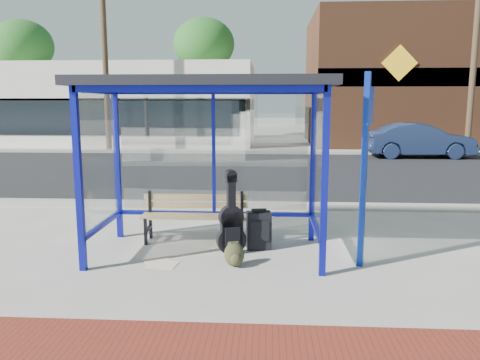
# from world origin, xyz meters

# --- Properties ---
(ground) EXTENTS (120.00, 120.00, 0.00)m
(ground) POSITION_xyz_m (0.00, 0.00, 0.00)
(ground) COLOR #B2ADA0
(ground) RESTS_ON ground
(brick_paver_strip) EXTENTS (60.00, 1.00, 0.01)m
(brick_paver_strip) POSITION_xyz_m (0.00, -2.60, 0.01)
(brick_paver_strip) COLOR maroon
(brick_paver_strip) RESTS_ON ground
(curb_near) EXTENTS (60.00, 0.25, 0.12)m
(curb_near) POSITION_xyz_m (0.00, 2.90, 0.06)
(curb_near) COLOR gray
(curb_near) RESTS_ON ground
(street_asphalt) EXTENTS (60.00, 10.00, 0.00)m
(street_asphalt) POSITION_xyz_m (0.00, 8.00, 0.00)
(street_asphalt) COLOR black
(street_asphalt) RESTS_ON ground
(curb_far) EXTENTS (60.00, 0.25, 0.12)m
(curb_far) POSITION_xyz_m (0.00, 13.10, 0.06)
(curb_far) COLOR gray
(curb_far) RESTS_ON ground
(far_sidewalk) EXTENTS (60.00, 4.00, 0.01)m
(far_sidewalk) POSITION_xyz_m (0.00, 15.00, 0.00)
(far_sidewalk) COLOR #B2ADA0
(far_sidewalk) RESTS_ON ground
(bus_shelter) EXTENTS (3.30, 1.80, 2.42)m
(bus_shelter) POSITION_xyz_m (0.00, 0.07, 2.07)
(bus_shelter) COLOR #0D1393
(bus_shelter) RESTS_ON ground
(storefront_white) EXTENTS (18.00, 6.04, 4.00)m
(storefront_white) POSITION_xyz_m (-9.00, 17.99, 2.00)
(storefront_white) COLOR silver
(storefront_white) RESTS_ON ground
(storefront_brown) EXTENTS (10.00, 7.08, 6.40)m
(storefront_brown) POSITION_xyz_m (8.00, 18.49, 3.20)
(storefront_brown) COLOR #59331E
(storefront_brown) RESTS_ON ground
(tree_left) EXTENTS (3.60, 3.60, 7.03)m
(tree_left) POSITION_xyz_m (-14.00, 22.00, 5.45)
(tree_left) COLOR #4C3826
(tree_left) RESTS_ON ground
(tree_mid) EXTENTS (3.60, 3.60, 7.03)m
(tree_mid) POSITION_xyz_m (-3.00, 22.00, 5.45)
(tree_mid) COLOR #4C3826
(tree_mid) RESTS_ON ground
(tree_right) EXTENTS (3.60, 3.60, 7.03)m
(tree_right) POSITION_xyz_m (12.50, 22.00, 5.45)
(tree_right) COLOR #4C3826
(tree_right) RESTS_ON ground
(utility_pole_west) EXTENTS (1.60, 0.24, 8.00)m
(utility_pole_west) POSITION_xyz_m (-6.00, 13.40, 4.11)
(utility_pole_west) COLOR #4C3826
(utility_pole_west) RESTS_ON ground
(utility_pole_east) EXTENTS (1.60, 0.24, 8.00)m
(utility_pole_east) POSITION_xyz_m (9.00, 13.40, 4.11)
(utility_pole_east) COLOR #4C3826
(utility_pole_east) RESTS_ON ground
(bench) EXTENTS (1.62, 0.44, 0.76)m
(bench) POSITION_xyz_m (-0.28, 0.61, 0.43)
(bench) COLOR black
(bench) RESTS_ON ground
(guitar_bag) EXTENTS (0.43, 0.26, 1.12)m
(guitar_bag) POSITION_xyz_m (0.32, -0.00, 0.41)
(guitar_bag) COLOR black
(guitar_bag) RESTS_ON ground
(suitcase) EXTENTS (0.37, 0.28, 0.60)m
(suitcase) POSITION_xyz_m (0.70, 0.25, 0.28)
(suitcase) COLOR black
(suitcase) RESTS_ON ground
(backpack) EXTENTS (0.31, 0.29, 0.32)m
(backpack) POSITION_xyz_m (0.40, -0.50, 0.15)
(backpack) COLOR #31321B
(backpack) RESTS_ON ground
(sign_post) EXTENTS (0.16, 0.29, 2.47)m
(sign_post) POSITION_xyz_m (2.04, -0.38, 1.39)
(sign_post) COLOR #0E299A
(sign_post) RESTS_ON ground
(newspaper_a) EXTENTS (0.50, 0.52, 0.01)m
(newspaper_a) POSITION_xyz_m (-0.62, -0.40, 0.00)
(newspaper_a) COLOR white
(newspaper_a) RESTS_ON ground
(newspaper_b) EXTENTS (0.43, 0.36, 0.01)m
(newspaper_b) POSITION_xyz_m (-0.55, -0.50, 0.00)
(newspaper_b) COLOR white
(newspaper_b) RESTS_ON ground
(newspaper_c) EXTENTS (0.44, 0.49, 0.01)m
(newspaper_c) POSITION_xyz_m (0.19, 0.37, 0.00)
(newspaper_c) COLOR white
(newspaper_c) RESTS_ON ground
(parked_car) EXTENTS (4.06, 1.50, 1.33)m
(parked_car) POSITION_xyz_m (6.63, 12.06, 0.66)
(parked_car) COLOR navy
(parked_car) RESTS_ON ground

